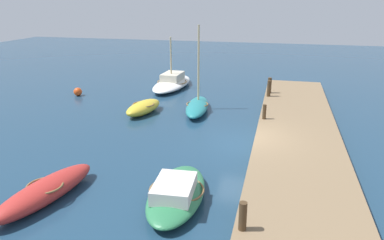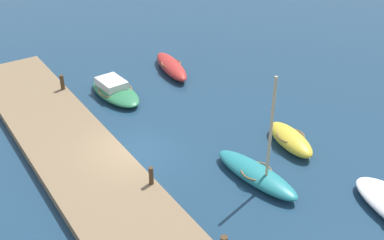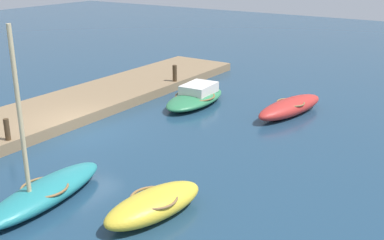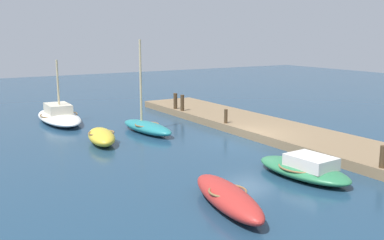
{
  "view_description": "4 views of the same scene",
  "coord_description": "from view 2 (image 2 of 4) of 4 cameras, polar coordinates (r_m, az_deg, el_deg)",
  "views": [
    {
      "loc": [
        -16.16,
        -1.41,
        6.58
      ],
      "look_at": [
        0.71,
        2.81,
        0.75
      ],
      "focal_mm": 34.07,
      "sensor_mm": 36.0,
      "label": 1
    },
    {
      "loc": [
        16.45,
        -7.76,
        12.69
      ],
      "look_at": [
        -0.25,
        3.31,
        0.65
      ],
      "focal_mm": 44.44,
      "sensor_mm": 36.0,
      "label": 2
    },
    {
      "loc": [
        12.17,
        13.61,
        6.67
      ],
      "look_at": [
        -1.42,
        4.45,
        0.98
      ],
      "focal_mm": 44.46,
      "sensor_mm": 36.0,
      "label": 3
    },
    {
      "loc": [
        -17.62,
        14.02,
        5.42
      ],
      "look_at": [
        1.36,
        2.43,
        1.15
      ],
      "focal_mm": 42.1,
      "sensor_mm": 36.0,
      "label": 4
    }
  ],
  "objects": [
    {
      "name": "rowboat_teal",
      "position": [
        20.48,
        7.73,
        -6.36
      ],
      "size": [
        4.53,
        1.77,
        5.12
      ],
      "rotation": [
        0.0,
        0.0,
        0.11
      ],
      "color": "teal",
      "rests_on": "ground_plane"
    },
    {
      "name": "rowboat_yellow",
      "position": [
        22.91,
        11.73,
        -2.26
      ],
      "size": [
        3.34,
        1.81,
        0.74
      ],
      "rotation": [
        0.0,
        0.0,
        -0.19
      ],
      "color": "gold",
      "rests_on": "ground_plane"
    },
    {
      "name": "motorboat_green",
      "position": [
        27.12,
        -9.26,
        3.52
      ],
      "size": [
        4.31,
        2.1,
        0.92
      ],
      "rotation": [
        0.0,
        0.0,
        0.07
      ],
      "color": "#2D7A4C",
      "rests_on": "ground_plane"
    },
    {
      "name": "ground_plane",
      "position": [
        22.18,
        -6.81,
        -4.17
      ],
      "size": [
        84.0,
        84.0,
        0.0
      ],
      "primitive_type": "plane",
      "color": "navy"
    },
    {
      "name": "mooring_post_west",
      "position": [
        27.55,
        -15.32,
        4.39
      ],
      "size": [
        0.23,
        0.23,
        0.85
      ],
      "primitive_type": "cylinder",
      "color": "#47331E",
      "rests_on": "dock_platform"
    },
    {
      "name": "rowboat_red",
      "position": [
        29.69,
        -2.51,
        6.45
      ],
      "size": [
        4.46,
        1.97,
        0.74
      ],
      "rotation": [
        0.0,
        0.0,
        -0.19
      ],
      "color": "#B72D28",
      "rests_on": "ground_plane"
    },
    {
      "name": "mooring_post_mid_west",
      "position": [
        19.47,
        -4.92,
        -6.68
      ],
      "size": [
        0.19,
        0.19,
        0.8
      ],
      "primitive_type": "cylinder",
      "color": "#47331E",
      "rests_on": "dock_platform"
    },
    {
      "name": "dock_platform",
      "position": [
        21.34,
        -12.51,
        -5.65
      ],
      "size": [
        25.68,
        3.92,
        0.43
      ],
      "primitive_type": "cube",
      "color": "#846B4C",
      "rests_on": "ground_plane"
    }
  ]
}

